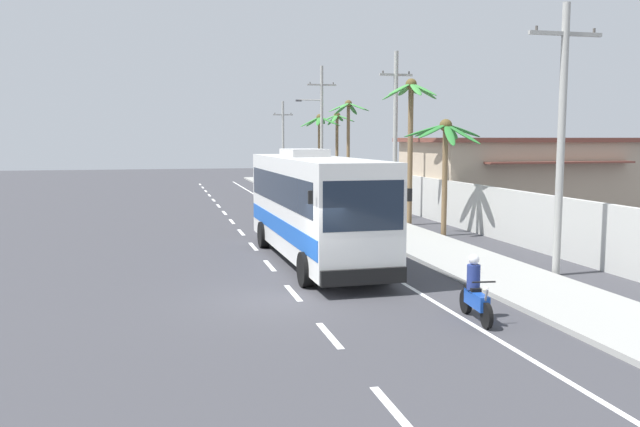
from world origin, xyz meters
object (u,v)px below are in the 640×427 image
at_px(pedestrian_midwalk, 327,196).
at_px(pedestrian_far_walk, 343,197).
at_px(utility_pole_far, 321,127).
at_px(utility_pole_distant, 283,140).
at_px(palm_nearest, 445,144).
at_px(pedestrian_near_kerb, 368,203).
at_px(palm_farthest, 411,117).
at_px(roadside_building, 519,176).
at_px(utility_pole_mid, 395,133).
at_px(palm_fourth, 348,124).
at_px(utility_pole_nearest, 561,134).
at_px(palm_second, 337,132).
at_px(motorcycle_beside_bus, 475,294).
at_px(coach_bus_foreground, 313,204).
at_px(palm_third, 320,137).

height_order(pedestrian_midwalk, pedestrian_far_walk, pedestrian_far_walk).
distance_m(utility_pole_far, utility_pole_distant, 15.68).
relative_size(pedestrian_midwalk, palm_nearest, 0.31).
xyz_separation_m(pedestrian_far_walk, utility_pole_far, (1.95, 13.58, 4.18)).
height_order(pedestrian_near_kerb, palm_nearest, palm_nearest).
bearing_deg(palm_farthest, utility_pole_distant, 90.40).
bearing_deg(palm_nearest, roadside_building, 42.54).
relative_size(utility_pole_mid, utility_pole_distant, 1.12).
distance_m(pedestrian_near_kerb, palm_fourth, 18.42).
xyz_separation_m(utility_pole_nearest, palm_second, (2.49, 36.42, 0.43)).
relative_size(pedestrian_midwalk, utility_pole_distant, 0.20).
bearing_deg(roadside_building, utility_pole_distant, 105.03).
height_order(motorcycle_beside_bus, utility_pole_far, utility_pole_far).
relative_size(utility_pole_mid, roadside_building, 0.71).
xyz_separation_m(palm_nearest, palm_fourth, (1.86, 22.12, 1.35)).
relative_size(pedestrian_far_walk, utility_pole_nearest, 0.20).
bearing_deg(roadside_building, pedestrian_far_walk, 171.22).
distance_m(pedestrian_midwalk, pedestrian_far_walk, 1.65).
height_order(coach_bus_foreground, utility_pole_nearest, utility_pole_nearest).
xyz_separation_m(pedestrian_midwalk, palm_second, (5.22, 17.17, 3.92)).
relative_size(coach_bus_foreground, palm_nearest, 2.19).
relative_size(pedestrian_near_kerb, utility_pole_distant, 0.22).
xyz_separation_m(palm_nearest, roadside_building, (7.89, 7.24, -1.89)).
bearing_deg(palm_third, palm_fourth, -60.55).
bearing_deg(utility_pole_nearest, palm_nearest, 89.47).
bearing_deg(pedestrian_near_kerb, palm_second, -4.59).
relative_size(pedestrian_far_walk, palm_farthest, 0.24).
xyz_separation_m(utility_pole_distant, roadside_building, (8.27, -30.79, -1.97)).
relative_size(utility_pole_far, palm_third, 1.56).
bearing_deg(roadside_building, palm_nearest, -137.46).
relative_size(pedestrian_midwalk, palm_third, 0.26).
bearing_deg(roadside_building, pedestrian_near_kerb, -165.46).
distance_m(pedestrian_far_walk, roadside_building, 10.30).
height_order(pedestrian_midwalk, palm_fourth, palm_fourth).
height_order(palm_second, palm_third, palm_second).
relative_size(pedestrian_near_kerb, palm_second, 0.27).
xyz_separation_m(utility_pole_mid, utility_pole_far, (-0.37, 15.65, 0.56)).
bearing_deg(palm_farthest, motorcycle_beside_bus, -106.00).
bearing_deg(utility_pole_nearest, pedestrian_midwalk, 98.08).
relative_size(coach_bus_foreground, utility_pole_distant, 1.42).
distance_m(coach_bus_foreground, utility_pole_nearest, 8.51).
distance_m(motorcycle_beside_bus, utility_pole_far, 36.10).
height_order(motorcycle_beside_bus, roadside_building, roadside_building).
distance_m(utility_pole_mid, palm_farthest, 3.00).
bearing_deg(pedestrian_near_kerb, palm_third, -0.09).
distance_m(palm_nearest, palm_fourth, 22.24).
height_order(pedestrian_midwalk, utility_pole_distant, utility_pole_distant).
bearing_deg(palm_farthest, roadside_building, 22.95).
height_order(motorcycle_beside_bus, pedestrian_midwalk, pedestrian_midwalk).
distance_m(pedestrian_near_kerb, palm_second, 23.59).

